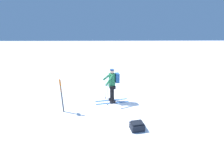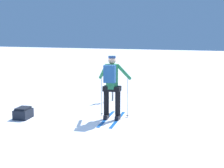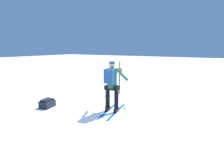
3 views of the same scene
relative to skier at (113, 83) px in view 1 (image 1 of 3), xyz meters
name	(u,v)px [view 1 (image 1 of 3)]	position (x,y,z in m)	size (l,w,h in m)	color
ground_plane	(124,106)	(0.54, 0.59, -1.05)	(80.00, 80.00, 0.00)	white
skier	(113,83)	(0.00, 0.00, 0.00)	(0.98, 1.81, 1.80)	#144C9E
dropped_backpack	(137,126)	(2.37, 0.89, -0.89)	(0.48, 0.58, 0.33)	black
trail_marker	(61,93)	(0.97, -2.34, -0.07)	(0.24, 0.08, 1.61)	#4C4C51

